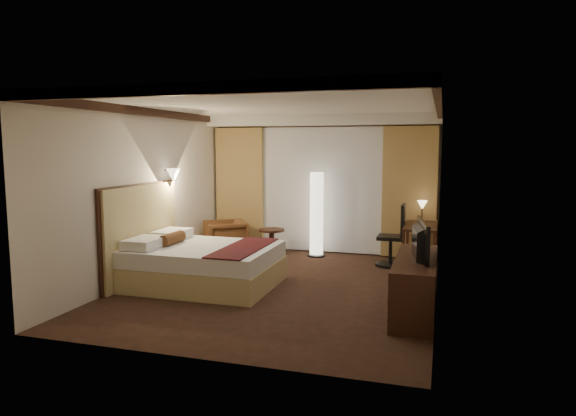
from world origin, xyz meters
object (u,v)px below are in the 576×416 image
(armchair, at_px, (225,237))
(side_table, at_px, (272,243))
(bed, at_px, (205,265))
(floor_lamp, at_px, (317,214))
(office_chair, at_px, (391,235))
(television, at_px, (414,235))
(dresser, at_px, (415,285))
(desk, at_px, (420,246))

(armchair, height_order, side_table, armchair)
(bed, bearing_deg, floor_lamp, 65.81)
(side_table, bearing_deg, office_chair, -2.78)
(office_chair, distance_m, television, 2.60)
(bed, relative_size, dresser, 1.16)
(floor_lamp, distance_m, television, 3.53)
(armchair, xyz_separation_m, floor_lamp, (1.66, 0.56, 0.43))
(dresser, relative_size, television, 1.81)
(bed, xyz_separation_m, desk, (3.08, 2.15, 0.06))
(side_table, height_order, television, television)
(armchair, bearing_deg, side_table, 72.03)
(armchair, relative_size, dresser, 0.42)
(side_table, height_order, desk, desk)
(side_table, bearing_deg, television, -43.37)
(bed, relative_size, side_table, 3.94)
(floor_lamp, bearing_deg, television, -56.14)
(side_table, height_order, dresser, dresser)
(side_table, relative_size, floor_lamp, 0.33)
(floor_lamp, distance_m, dresser, 3.58)
(side_table, height_order, office_chair, office_chair)
(office_chair, height_order, television, office_chair)
(armchair, height_order, desk, armchair)
(side_table, xyz_separation_m, floor_lamp, (0.80, 0.31, 0.54))
(armchair, height_order, floor_lamp, floor_lamp)
(floor_lamp, bearing_deg, armchair, -161.36)
(television, bearing_deg, office_chair, 3.22)
(dresser, bearing_deg, armchair, 147.03)
(desk, xyz_separation_m, office_chair, (-0.50, -0.05, 0.18))
(side_table, bearing_deg, bed, -98.47)
(bed, xyz_separation_m, dresser, (3.13, -0.41, 0.04))
(bed, xyz_separation_m, floor_lamp, (1.13, 2.52, 0.50))
(bed, bearing_deg, desk, 34.92)
(desk, relative_size, office_chair, 1.03)
(dresser, bearing_deg, floor_lamp, 124.27)
(bed, height_order, dresser, dresser)
(bed, distance_m, desk, 3.76)
(desk, height_order, television, television)
(armchair, relative_size, office_chair, 0.70)
(armchair, xyz_separation_m, desk, (3.61, 0.19, -0.01))
(bed, height_order, desk, desk)
(armchair, bearing_deg, television, 22.76)
(bed, xyz_separation_m, armchair, (-0.53, 1.96, 0.07))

